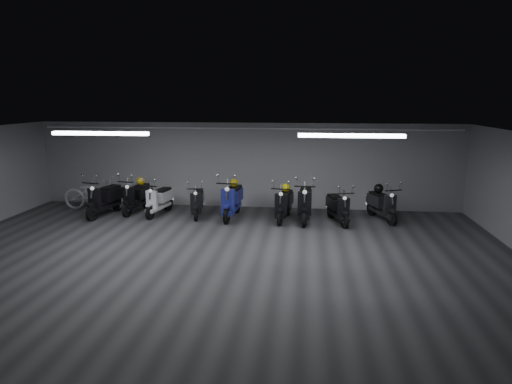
# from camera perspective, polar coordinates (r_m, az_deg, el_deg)

# --- Properties ---
(floor) EXTENTS (14.00, 10.00, 0.01)m
(floor) POSITION_cam_1_polar(r_m,az_deg,el_deg) (10.09, -5.34, -8.76)
(floor) COLOR #323234
(floor) RESTS_ON ground
(ceiling) EXTENTS (14.00, 10.00, 0.01)m
(ceiling) POSITION_cam_1_polar(r_m,az_deg,el_deg) (9.46, -5.67, 7.35)
(ceiling) COLOR gray
(ceiling) RESTS_ON ground
(back_wall) EXTENTS (14.00, 0.01, 2.80)m
(back_wall) POSITION_cam_1_polar(r_m,az_deg,el_deg) (14.53, -1.40, 3.47)
(back_wall) COLOR gray
(back_wall) RESTS_ON ground
(front_wall) EXTENTS (14.00, 0.01, 2.80)m
(front_wall) POSITION_cam_1_polar(r_m,az_deg,el_deg) (5.14, -17.46, -13.53)
(front_wall) COLOR gray
(front_wall) RESTS_ON ground
(fluor_strip_left) EXTENTS (2.40, 0.18, 0.08)m
(fluor_strip_left) POSITION_cam_1_polar(r_m,az_deg,el_deg) (11.40, -19.59, 7.19)
(fluor_strip_left) COLOR white
(fluor_strip_left) RESTS_ON ceiling
(fluor_strip_right) EXTENTS (2.40, 0.18, 0.08)m
(fluor_strip_right) POSITION_cam_1_polar(r_m,az_deg,el_deg) (10.30, 12.24, 7.16)
(fluor_strip_right) COLOR white
(fluor_strip_right) RESTS_ON ceiling
(conduit) EXTENTS (13.60, 0.05, 0.05)m
(conduit) POSITION_cam_1_polar(r_m,az_deg,el_deg) (14.31, -1.47, 8.25)
(conduit) COLOR white
(conduit) RESTS_ON back_wall
(scooter_0) EXTENTS (1.00, 1.98, 1.41)m
(scooter_0) POSITION_cam_1_polar(r_m,az_deg,el_deg) (14.29, -19.09, -0.18)
(scooter_0) COLOR black
(scooter_0) RESTS_ON floor
(scooter_1) EXTENTS (0.91, 1.90, 1.36)m
(scooter_1) POSITION_cam_1_polar(r_m,az_deg,el_deg) (14.41, -15.23, 0.06)
(scooter_1) COLOR black
(scooter_1) RESTS_ON floor
(scooter_2) EXTENTS (0.86, 1.78, 1.27)m
(scooter_2) POSITION_cam_1_polar(r_m,az_deg,el_deg) (13.92, -12.52, -0.40)
(scooter_2) COLOR silver
(scooter_2) RESTS_ON floor
(scooter_3) EXTENTS (0.77, 1.68, 1.21)m
(scooter_3) POSITION_cam_1_polar(r_m,az_deg,el_deg) (13.56, -7.65, -0.68)
(scooter_3) COLOR black
(scooter_3) RESTS_ON floor
(scooter_4) EXTENTS (0.80, 2.03, 1.48)m
(scooter_4) POSITION_cam_1_polar(r_m,az_deg,el_deg) (13.23, -3.15, -0.31)
(scooter_4) COLOR navy
(scooter_4) RESTS_ON floor
(scooter_5) EXTENTS (0.84, 1.85, 1.33)m
(scooter_5) POSITION_cam_1_polar(r_m,az_deg,el_deg) (13.01, 3.68, -0.87)
(scooter_5) COLOR black
(scooter_5) RESTS_ON floor
(scooter_7) EXTENTS (0.70, 1.97, 1.45)m
(scooter_7) POSITION_cam_1_polar(r_m,az_deg,el_deg) (12.98, 6.41, -0.67)
(scooter_7) COLOR black
(scooter_7) RESTS_ON floor
(scooter_8) EXTENTS (1.02, 1.75, 1.24)m
(scooter_8) POSITION_cam_1_polar(r_m,az_deg,el_deg) (12.93, 10.62, -1.34)
(scooter_8) COLOR black
(scooter_8) RESTS_ON floor
(scooter_9) EXTENTS (1.15, 1.81, 1.28)m
(scooter_9) POSITION_cam_1_polar(r_m,az_deg,el_deg) (13.50, 16.09, -0.96)
(scooter_9) COLOR black
(scooter_9) RESTS_ON floor
(bicycle) EXTENTS (2.03, 0.74, 1.31)m
(bicycle) POSITION_cam_1_polar(r_m,az_deg,el_deg) (15.20, -20.38, 0.24)
(bicycle) COLOR silver
(bicycle) RESTS_ON floor
(helmet_0) EXTENTS (0.25, 0.25, 0.25)m
(helmet_0) POSITION_cam_1_polar(r_m,az_deg,el_deg) (13.43, -2.88, 1.20)
(helmet_0) COLOR #BBA10B
(helmet_0) RESTS_ON scooter_4
(helmet_1) EXTENTS (0.28, 0.28, 0.28)m
(helmet_1) POSITION_cam_1_polar(r_m,az_deg,el_deg) (13.64, 15.66, 0.46)
(helmet_1) COLOR black
(helmet_1) RESTS_ON scooter_9
(helmet_2) EXTENTS (0.26, 0.26, 0.26)m
(helmet_2) POSITION_cam_1_polar(r_m,az_deg,el_deg) (14.56, -14.78, 1.38)
(helmet_2) COLOR gold
(helmet_2) RESTS_ON scooter_1
(helmet_3) EXTENTS (0.25, 0.25, 0.25)m
(helmet_3) POSITION_cam_1_polar(r_m,az_deg,el_deg) (13.19, 3.90, 0.57)
(helmet_3) COLOR yellow
(helmet_3) RESTS_ON scooter_5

